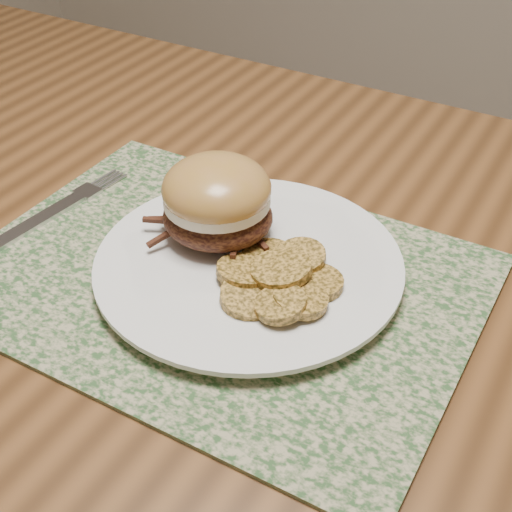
{
  "coord_description": "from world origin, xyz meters",
  "views": [
    {
      "loc": [
        0.42,
        -0.41,
        1.16
      ],
      "look_at": [
        0.18,
        0.0,
        0.79
      ],
      "focal_mm": 50.0,
      "sensor_mm": 36.0,
      "label": 1
    }
  ],
  "objects_px": {
    "dining_table": "(105,295)",
    "dinner_plate": "(249,266)",
    "fork": "(50,214)",
    "pork_sandwich": "(217,201)"
  },
  "relations": [
    {
      "from": "dining_table",
      "to": "dinner_plate",
      "type": "relative_size",
      "value": 5.77
    },
    {
      "from": "fork",
      "to": "pork_sandwich",
      "type": "bearing_deg",
      "value": 18.56
    },
    {
      "from": "dinner_plate",
      "to": "pork_sandwich",
      "type": "bearing_deg",
      "value": 156.95
    },
    {
      "from": "fork",
      "to": "dining_table",
      "type": "bearing_deg",
      "value": 8.67
    },
    {
      "from": "pork_sandwich",
      "to": "fork",
      "type": "bearing_deg",
      "value": -172.9
    },
    {
      "from": "dinner_plate",
      "to": "pork_sandwich",
      "type": "height_order",
      "value": "pork_sandwich"
    },
    {
      "from": "pork_sandwich",
      "to": "dining_table",
      "type": "bearing_deg",
      "value": -168.69
    },
    {
      "from": "pork_sandwich",
      "to": "fork",
      "type": "distance_m",
      "value": 0.19
    },
    {
      "from": "dining_table",
      "to": "pork_sandwich",
      "type": "xyz_separation_m",
      "value": [
        0.12,
        0.04,
        0.14
      ]
    },
    {
      "from": "dinner_plate",
      "to": "fork",
      "type": "distance_m",
      "value": 0.22
    }
  ]
}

